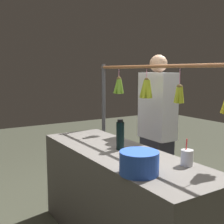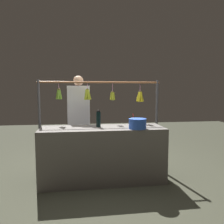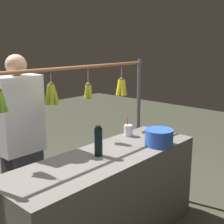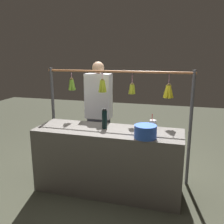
% 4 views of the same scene
% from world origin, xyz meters
% --- Properties ---
extents(market_counter, '(1.91, 0.62, 0.85)m').
position_xyz_m(market_counter, '(0.00, 0.00, 0.43)').
color(market_counter, '#66605B').
rests_on(market_counter, ground).
extents(display_rack, '(2.12, 0.13, 1.61)m').
position_xyz_m(display_rack, '(-0.02, -0.45, 1.14)').
color(display_rack, '#4C4C51').
rests_on(display_rack, ground).
extents(water_bottle, '(0.07, 0.07, 0.26)m').
position_xyz_m(water_bottle, '(0.06, -0.04, 0.98)').
color(water_bottle, black).
rests_on(water_bottle, market_counter).
extents(blue_bucket, '(0.26, 0.26, 0.15)m').
position_xyz_m(blue_bucket, '(-0.51, 0.19, 0.93)').
color(blue_bucket, blue).
rests_on(blue_bucket, market_counter).
extents(drink_cup, '(0.09, 0.09, 0.19)m').
position_xyz_m(drink_cup, '(-0.55, -0.21, 0.91)').
color(drink_cup, silver).
rests_on(drink_cup, market_counter).
extents(vendor_person, '(0.40, 0.22, 1.69)m').
position_xyz_m(vendor_person, '(0.37, -0.73, 0.84)').
color(vendor_person, '#2D2D38').
rests_on(vendor_person, ground).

